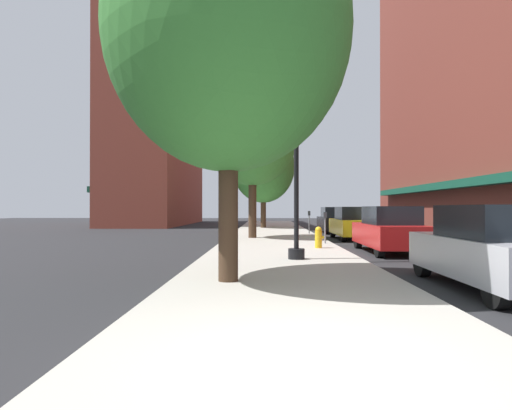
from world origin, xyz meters
The scene contains 14 objects.
ground_plane centered at (4.00, 18.00, 0.00)m, with size 90.00×90.00×0.00m, color #232326.
sidewalk_slab centered at (0.00, 19.00, 0.06)m, with size 4.80×50.00×0.12m, color #A8A399.
building_far_background centered at (-11.01, 37.00, 9.18)m, with size 6.80×18.00×18.40m.
lamppost centered at (0.45, 7.95, 3.20)m, with size 0.48×0.48×5.90m.
fire_hydrant centered at (1.52, 11.39, 0.52)m, with size 0.33×0.26×0.79m.
parking_meter_near centered at (2.05, 20.00, 0.95)m, with size 0.14×0.09×1.31m.
parking_meter_far centered at (2.05, 13.43, 0.95)m, with size 0.14×0.09×1.31m.
tree_near centered at (-0.62, 27.66, 4.71)m, with size 4.74×4.74×7.33m.
tree_mid centered at (-1.10, 16.78, 5.34)m, with size 4.59×4.59×7.88m.
tree_far centered at (-1.20, 4.21, 5.20)m, with size 4.99×4.99×7.96m.
car_silver centered at (4.00, 3.96, 0.81)m, with size 1.80×4.30×1.66m.
car_red centered at (4.00, 10.90, 0.81)m, with size 1.80×4.30×1.66m.
car_yellow centered at (4.00, 17.25, 0.81)m, with size 1.80×4.30×1.66m.
car_black centered at (4.00, 22.98, 0.81)m, with size 1.80×4.30×1.66m.
Camera 1 is at (-0.43, -4.42, 1.60)m, focal length 29.86 mm.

